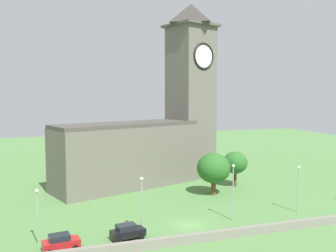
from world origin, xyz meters
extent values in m
plane|color=#517F42|center=(0.00, 15.00, 0.00)|extent=(200.00, 200.00, 0.00)
cube|color=#666056|center=(-3.07, 23.40, 5.66)|extent=(28.99, 17.37, 11.32)
cube|color=#47433C|center=(-3.07, 23.40, 11.67)|extent=(28.76, 16.69, 0.70)
cube|color=#666056|center=(11.81, 28.45, 15.54)|extent=(9.81, 9.81, 31.09)
cube|color=#4F4B43|center=(11.81, 28.45, 31.34)|extent=(11.38, 11.38, 0.50)
pyramid|color=#38352F|center=(11.81, 28.45, 33.72)|extent=(10.30, 10.30, 4.25)
cylinder|color=white|center=(13.07, 24.73, 24.87)|extent=(4.73, 1.70, 4.95)
torus|color=black|center=(13.07, 24.73, 24.87)|extent=(5.25, 2.15, 5.40)
cylinder|color=white|center=(15.53, 29.71, 24.87)|extent=(1.70, 4.73, 4.95)
torus|color=black|center=(15.53, 29.71, 24.87)|extent=(2.15, 5.25, 5.40)
cube|color=gray|center=(0.00, -5.80, 0.54)|extent=(49.59, 0.70, 1.08)
cube|color=red|center=(-16.42, -3.00, 0.75)|extent=(4.21, 2.31, 0.84)
cube|color=#1E232B|center=(-16.62, -3.03, 1.51)|extent=(2.43, 1.87, 0.67)
cylinder|color=black|center=(-15.18, -1.93, 0.34)|extent=(0.71, 0.41, 0.67)
cylinder|color=black|center=(-14.95, -3.73, 0.34)|extent=(0.71, 0.41, 0.67)
cylinder|color=black|center=(-17.89, -2.27, 0.34)|extent=(0.71, 0.41, 0.67)
cube|color=black|center=(-8.69, -2.21, 0.76)|extent=(4.29, 2.46, 0.84)
cube|color=#1E232B|center=(-8.89, -2.24, 1.51)|extent=(2.50, 1.94, 0.67)
cylinder|color=black|center=(-7.49, -1.09, 0.34)|extent=(0.72, 0.43, 0.67)
cylinder|color=black|center=(-7.18, -2.85, 0.34)|extent=(0.72, 0.43, 0.67)
cylinder|color=black|center=(-10.20, -1.57, 0.34)|extent=(0.72, 0.43, 0.67)
cylinder|color=black|center=(-9.89, -3.32, 0.34)|extent=(0.72, 0.43, 0.67)
cylinder|color=#9EA0A5|center=(-18.86, -0.27, 3.03)|extent=(0.14, 0.14, 6.06)
sphere|color=#F4EFCC|center=(-18.86, -0.27, 6.28)|extent=(0.44, 0.44, 0.44)
cylinder|color=#9EA0A5|center=(-6.60, -0.85, 3.33)|extent=(0.14, 0.14, 6.66)
sphere|color=#F4EFCC|center=(-6.60, -0.85, 6.88)|extent=(0.44, 0.44, 0.44)
cylinder|color=#9EA0A5|center=(6.46, -0.21, 3.68)|extent=(0.14, 0.14, 7.36)
sphere|color=#F4EFCC|center=(6.46, -0.21, 7.58)|extent=(0.44, 0.44, 0.44)
cylinder|color=#9EA0A5|center=(17.22, -0.14, 3.23)|extent=(0.14, 0.14, 6.46)
sphere|color=#F4EFCC|center=(17.22, -0.14, 6.68)|extent=(0.44, 0.44, 0.44)
cylinder|color=brown|center=(16.15, 16.81, 1.40)|extent=(0.64, 0.64, 2.79)
ellipsoid|color=#286023|center=(16.15, 16.81, 4.51)|extent=(4.57, 4.57, 4.12)
cylinder|color=brown|center=(9.72, 12.67, 1.25)|extent=(0.80, 0.80, 2.50)
ellipsoid|color=#286023|center=(9.72, 12.67, 4.65)|extent=(5.74, 5.74, 5.17)
camera|label=1|loc=(-18.27, -45.37, 17.35)|focal=40.42mm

